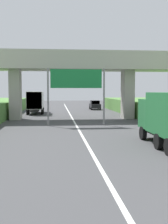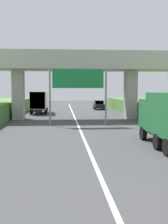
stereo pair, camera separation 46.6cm
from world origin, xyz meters
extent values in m
cube|color=white|center=(0.00, 26.62, 0.00)|extent=(0.20, 93.24, 0.01)
cube|color=#ADA89E|center=(0.00, 33.27, 6.67)|extent=(40.00, 4.80, 1.10)
cube|color=#ADA89E|center=(0.00, 31.05, 7.77)|extent=(40.00, 0.36, 1.10)
cube|color=#ADA89E|center=(0.00, 35.49, 7.77)|extent=(40.00, 0.36, 1.10)
cube|color=#9F9A91|center=(-7.04, 33.27, 3.06)|extent=(1.30, 2.20, 6.12)
cube|color=#9F9A91|center=(7.04, 33.27, 3.06)|extent=(1.30, 2.20, 6.12)
cylinder|color=slate|center=(-2.85, 26.50, 2.91)|extent=(0.18, 0.18, 5.82)
cylinder|color=slate|center=(2.85, 26.50, 2.91)|extent=(0.18, 0.18, 5.82)
cube|color=#167238|center=(0.00, 26.50, 4.77)|extent=(5.20, 0.12, 1.90)
cube|color=white|center=(0.00, 26.49, 4.77)|extent=(4.89, 0.01, 1.67)
cube|color=black|center=(-5.24, 42.55, 0.66)|extent=(1.10, 7.30, 0.36)
cube|color=#233D9E|center=(-5.24, 45.15, 1.89)|extent=(2.10, 2.10, 2.10)
cube|color=#2D3842|center=(-5.24, 46.17, 2.19)|extent=(1.89, 0.06, 0.90)
cube|color=silver|center=(-5.24, 41.50, 2.14)|extent=(2.30, 5.20, 2.60)
cube|color=#A8A8A4|center=(-5.24, 38.92, 2.14)|extent=(2.21, 0.04, 2.50)
cylinder|color=black|center=(-6.21, 45.15, 0.48)|extent=(0.30, 0.96, 0.96)
cylinder|color=black|center=(-4.27, 45.15, 0.48)|extent=(0.30, 0.96, 0.96)
cylinder|color=black|center=(-6.31, 40.07, 0.48)|extent=(0.30, 0.96, 0.96)
cylinder|color=black|center=(-4.17, 40.07, 0.48)|extent=(0.30, 0.96, 0.96)
cylinder|color=black|center=(-6.31, 41.76, 0.48)|extent=(0.30, 0.96, 0.96)
cylinder|color=black|center=(-4.17, 41.76, 0.48)|extent=(0.30, 0.96, 0.96)
cube|color=#236B38|center=(5.21, 17.66, 1.89)|extent=(2.10, 2.10, 2.10)
cube|color=#2D3842|center=(5.21, 18.68, 2.19)|extent=(1.89, 0.06, 0.90)
cylinder|color=black|center=(4.24, 17.66, 0.48)|extent=(0.30, 0.96, 0.96)
cylinder|color=black|center=(4.14, 12.58, 0.48)|extent=(0.30, 0.96, 0.96)
cylinder|color=black|center=(4.14, 14.27, 0.48)|extent=(0.30, 0.96, 0.96)
cube|color=black|center=(5.20, 50.76, 0.70)|extent=(1.76, 4.10, 0.76)
cube|color=black|center=(5.20, 50.61, 1.40)|extent=(1.56, 1.90, 0.64)
cube|color=#2D3842|center=(5.20, 49.69, 1.40)|extent=(1.44, 0.06, 0.54)
cylinder|color=black|center=(4.38, 52.03, 0.32)|extent=(0.22, 0.64, 0.64)
cylinder|color=black|center=(6.02, 52.03, 0.32)|extent=(0.22, 0.64, 0.64)
cylinder|color=black|center=(4.38, 49.49, 0.32)|extent=(0.22, 0.64, 0.64)
cylinder|color=black|center=(6.02, 49.49, 0.32)|extent=(0.22, 0.64, 0.64)
camera|label=1|loc=(-1.97, -2.13, 3.55)|focal=45.26mm
camera|label=2|loc=(-1.50, -2.17, 3.55)|focal=45.26mm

